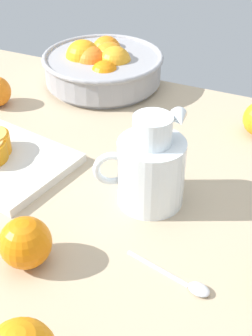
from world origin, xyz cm
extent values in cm
cube|color=tan|center=(0.00, 0.00, -1.50)|extent=(135.33, 93.73, 3.00)
cylinder|color=#99999E|center=(-22.61, 38.84, 0.60)|extent=(25.55, 25.55, 1.20)
cylinder|color=#99999E|center=(-22.61, 38.84, 4.15)|extent=(27.77, 27.77, 5.90)
torus|color=#99999E|center=(-22.61, 38.84, 7.10)|extent=(28.97, 28.97, 1.20)
sphere|color=orange|center=(-19.30, 38.72, 6.40)|extent=(7.62, 7.62, 7.62)
sphere|color=orange|center=(-21.66, 40.45, 6.42)|extent=(7.71, 7.71, 7.71)
sphere|color=orange|center=(-24.66, 44.98, 6.12)|extent=(7.28, 7.28, 7.28)
sphere|color=orange|center=(-27.22, 37.56, 6.75)|extent=(8.36, 8.36, 8.36)
sphere|color=orange|center=(-24.60, 36.78, 6.36)|extent=(7.30, 7.30, 7.30)
sphere|color=orange|center=(-19.41, 33.25, 5.51)|extent=(6.50, 6.50, 6.50)
cylinder|color=white|center=(4.39, 2.48, 5.73)|extent=(11.02, 11.02, 11.46)
cylinder|color=white|center=(4.39, 2.48, 13.75)|extent=(6.20, 6.20, 4.57)
cone|color=white|center=(7.94, 4.53, 15.35)|extent=(3.92, 4.00, 2.80)
torus|color=white|center=(-1.08, -0.67, 6.88)|extent=(6.01, 4.16, 6.24)
cylinder|color=yellow|center=(4.39, 2.48, 3.05)|extent=(10.14, 10.14, 6.11)
sphere|color=orange|center=(-6.38, -17.80, 3.76)|extent=(7.52, 7.52, 7.52)
ellipsoid|color=silver|center=(17.76, -12.94, 0.50)|extent=(3.63, 2.92, 1.00)
cylinder|color=silver|center=(11.16, -11.37, 0.35)|extent=(10.25, 3.07, 0.70)
camera|label=1|loc=(26.00, -54.96, 50.83)|focal=50.14mm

